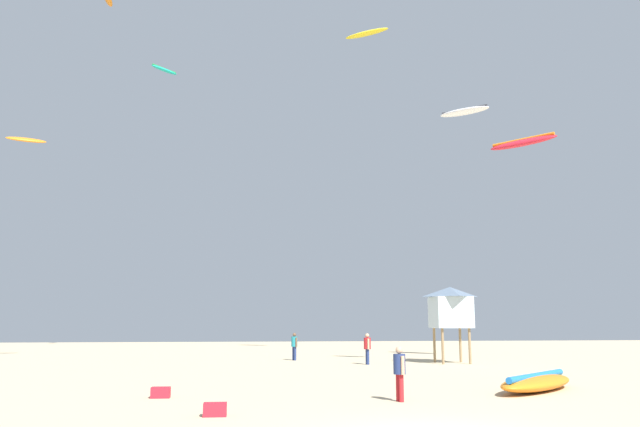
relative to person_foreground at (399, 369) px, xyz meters
The scene contains 12 objects.
person_foreground is the anchor object (origin of this frame).
person_midground 19.75m from the person_foreground, 94.27° to the left, with size 0.36×0.48×1.59m.
person_left 15.71m from the person_foreground, 82.33° to the left, with size 0.37×0.54×1.63m.
kite_grounded_near 5.61m from the person_foreground, 22.72° to the left, with size 4.46×4.35×0.58m.
lifeguard_tower 17.61m from the person_foreground, 66.74° to the left, with size 2.30×2.30×4.15m.
cooler_box 7.16m from the person_foreground, 166.12° to the left, with size 0.56×0.36×0.32m, color red.
gear_bag 5.65m from the person_foreground, 156.39° to the right, with size 0.56×0.36×0.32m, color red.
kite_aloft_0 43.56m from the person_foreground, 108.48° to the left, with size 2.45×2.48×0.49m.
kite_aloft_2 18.59m from the person_foreground, 61.19° to the left, with size 2.52×2.31×0.33m.
kite_aloft_3 33.12m from the person_foreground, 80.59° to the left, with size 3.35×2.84×0.58m.
kite_aloft_4 28.79m from the person_foreground, 131.65° to the left, with size 2.30×1.33×0.47m.
kite_aloft_5 23.86m from the person_foreground, 54.49° to the left, with size 3.68×4.06×0.84m.
Camera 1 is at (-3.92, -12.79, 2.27)m, focal length 35.66 mm.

